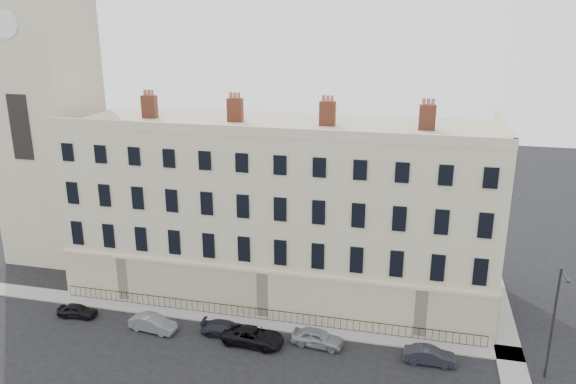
% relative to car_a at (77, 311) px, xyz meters
% --- Properties ---
extents(ground, '(160.00, 160.00, 0.00)m').
position_rel_car_a_xyz_m(ground, '(20.85, -2.42, -0.55)').
color(ground, black).
rests_on(ground, ground).
extents(terrace, '(36.22, 12.22, 17.00)m').
position_rel_car_a_xyz_m(terrace, '(14.88, 9.55, 6.95)').
color(terrace, beige).
rests_on(terrace, ground).
extents(church_tower, '(8.00, 8.13, 44.00)m').
position_rel_car_a_xyz_m(church_tower, '(-9.15, 11.58, 18.11)').
color(church_tower, beige).
rests_on(church_tower, ground).
extents(pavement_terrace, '(48.00, 2.00, 0.12)m').
position_rel_car_a_xyz_m(pavement_terrace, '(10.85, 2.58, -0.49)').
color(pavement_terrace, gray).
rests_on(pavement_terrace, ground).
extents(pavement_east_return, '(2.00, 24.00, 0.12)m').
position_rel_car_a_xyz_m(pavement_east_return, '(33.85, 5.58, -0.49)').
color(pavement_east_return, gray).
rests_on(pavement_east_return, ground).
extents(railings, '(35.00, 0.04, 0.96)m').
position_rel_car_a_xyz_m(railings, '(14.85, 2.98, 0.00)').
color(railings, black).
rests_on(railings, ground).
extents(car_a, '(3.31, 1.54, 1.10)m').
position_rel_car_a_xyz_m(car_a, '(0.00, 0.00, 0.00)').
color(car_a, black).
rests_on(car_a, ground).
extents(car_b, '(3.95, 1.77, 1.26)m').
position_rel_car_a_xyz_m(car_b, '(7.05, -0.51, 0.08)').
color(car_b, slate).
rests_on(car_b, ground).
extents(car_c, '(3.89, 1.72, 1.11)m').
position_rel_car_a_xyz_m(car_c, '(12.80, 0.23, 0.01)').
color(car_c, black).
rests_on(car_c, ground).
extents(car_d, '(4.79, 2.46, 1.29)m').
position_rel_car_a_xyz_m(car_d, '(15.26, -0.48, 0.10)').
color(car_d, black).
rests_on(car_d, ground).
extents(car_e, '(4.03, 1.93, 1.33)m').
position_rel_car_a_xyz_m(car_e, '(19.99, 0.44, 0.12)').
color(car_e, gray).
rests_on(car_e, ground).
extents(car_f, '(3.66, 1.31, 1.20)m').
position_rel_car_a_xyz_m(car_f, '(28.16, 0.12, 0.05)').
color(car_f, '#20232B').
rests_on(car_f, ground).
extents(streetlamp, '(0.28, 1.77, 8.15)m').
position_rel_car_a_xyz_m(streetlamp, '(35.86, 0.19, 3.97)').
color(streetlamp, '#2B2C2F').
rests_on(streetlamp, ground).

